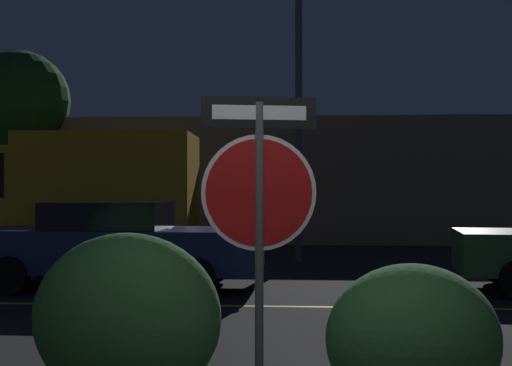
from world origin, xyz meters
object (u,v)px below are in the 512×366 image
Objects in this scene: stop_sign at (259,195)px; hedge_bush_1 at (127,318)px; passing_car_1 at (116,244)px; delivery_truck at (55,190)px; tree_0 at (18,102)px; street_lamp at (299,13)px; hedge_bush_2 at (412,340)px.

stop_sign is 1.46m from hedge_bush_1.
hedge_bush_1 is 0.30× the size of passing_car_1.
delivery_truck is (-2.60, 4.42, 0.86)m from passing_car_1.
street_lamp is at bearing -28.73° from tree_0.
passing_car_1 is at bearing 121.95° from hedge_bush_2.
delivery_truck is at bearing -148.26° from passing_car_1.
hedge_bush_2 is 18.05m from tree_0.
hedge_bush_2 is at bearing 33.20° from passing_car_1.
hedge_bush_2 is 0.16× the size of street_lamp.
delivery_truck is at bearing -58.84° from tree_0.
street_lamp is at bearing 77.37° from stop_sign.
street_lamp is (2.92, 4.42, 4.80)m from passing_car_1.
street_lamp reaches higher than stop_sign.
hedge_bush_1 is at bearing -64.75° from tree_0.
tree_0 reaches higher than stop_sign.
street_lamp is (1.20, 10.45, 4.87)m from hedge_bush_1.
hedge_bush_1 is 0.23× the size of delivery_truck.
hedge_bush_1 is 11.59m from street_lamp.
street_lamp is 9.52m from tree_0.
passing_car_1 reaches higher than hedge_bush_2.
hedge_bush_1 is 0.18× the size of street_lamp.
street_lamp is (5.52, 0.01, 3.94)m from delivery_truck.
tree_0 reaches higher than delivery_truck.
tree_0 reaches higher than passing_car_1.
hedge_bush_1 is at bearing -96.54° from street_lamp.
stop_sign is at bearing -165.67° from hedge_bush_2.
stop_sign reaches higher than hedge_bush_1.
hedge_bush_2 is 0.20× the size of delivery_truck.
tree_0 is at bearing 105.98° from stop_sign.
stop_sign is at bearing -90.85° from street_lamp.
hedge_bush_1 is 16.92m from tree_0.
passing_car_1 is 5.20m from delivery_truck.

